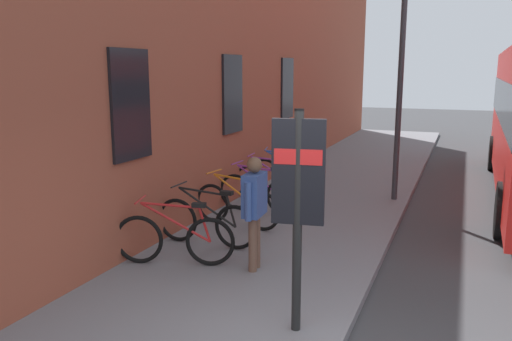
% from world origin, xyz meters
% --- Properties ---
extents(ground, '(60.00, 60.00, 0.00)m').
position_xyz_m(ground, '(6.00, -1.00, 0.00)').
color(ground, '#38383A').
extents(sidewalk_pavement, '(24.00, 3.50, 0.12)m').
position_xyz_m(sidewalk_pavement, '(8.00, 1.75, 0.06)').
color(sidewalk_pavement, slate).
rests_on(sidewalk_pavement, ground).
extents(station_facade, '(22.00, 0.65, 9.38)m').
position_xyz_m(station_facade, '(8.99, 3.80, 4.69)').
color(station_facade, brown).
rests_on(station_facade, ground).
extents(bicycle_end_of_row, '(0.66, 1.71, 0.97)m').
position_xyz_m(bicycle_end_of_row, '(1.88, 2.74, 0.51)').
color(bicycle_end_of_row, black).
rests_on(bicycle_end_of_row, sidewalk_pavement).
extents(bicycle_beside_lamp, '(0.48, 1.77, 0.97)m').
position_xyz_m(bicycle_beside_lamp, '(2.79, 2.71, 0.51)').
color(bicycle_beside_lamp, black).
rests_on(bicycle_beside_lamp, sidewalk_pavement).
extents(bicycle_by_door, '(0.48, 1.76, 0.97)m').
position_xyz_m(bicycle_by_door, '(3.90, 2.67, 0.51)').
color(bicycle_by_door, black).
rests_on(bicycle_by_door, sidewalk_pavement).
extents(bicycle_far_end, '(0.48, 1.77, 0.97)m').
position_xyz_m(bicycle_far_end, '(4.92, 2.65, 0.51)').
color(bicycle_far_end, black).
rests_on(bicycle_far_end, sidewalk_pavement).
extents(bicycle_under_window, '(0.48, 1.77, 0.97)m').
position_xyz_m(bicycle_under_window, '(5.96, 2.76, 0.51)').
color(bicycle_under_window, black).
rests_on(bicycle_under_window, sidewalk_pavement).
extents(bicycle_leaning_wall, '(0.60, 1.73, 0.97)m').
position_xyz_m(bicycle_leaning_wall, '(6.97, 2.78, 0.51)').
color(bicycle_leaning_wall, black).
rests_on(bicycle_leaning_wall, sidewalk_pavement).
extents(transit_info_sign, '(0.17, 0.56, 2.40)m').
position_xyz_m(transit_info_sign, '(0.73, 0.54, 1.72)').
color(transit_info_sign, black).
rests_on(transit_info_sign, sidewalk_pavement).
extents(pedestrian_near_bus, '(0.61, 0.26, 1.61)m').
position_xyz_m(pedestrian_near_bus, '(2.14, 1.60, 1.11)').
color(pedestrian_near_bus, brown).
rests_on(pedestrian_near_bus, sidewalk_pavement).
extents(street_lamp, '(0.28, 0.28, 5.09)m').
position_xyz_m(street_lamp, '(6.99, 0.30, 3.14)').
color(street_lamp, '#333338').
rests_on(street_lamp, sidewalk_pavement).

